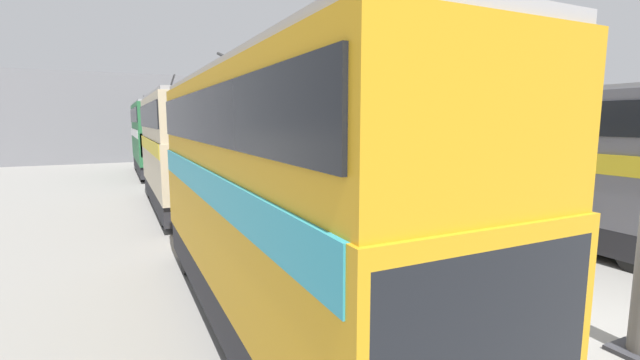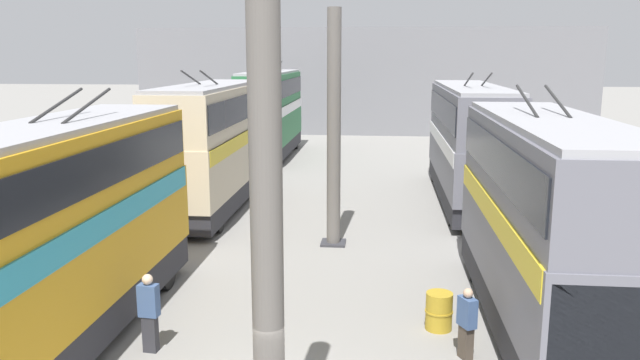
{
  "view_description": "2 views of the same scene",
  "coord_description": "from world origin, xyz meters",
  "px_view_note": "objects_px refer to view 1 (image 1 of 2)",
  "views": [
    {
      "loc": [
        -4.7,
        7.91,
        3.97
      ],
      "look_at": [
        11.25,
        0.23,
        1.5
      ],
      "focal_mm": 24.0,
      "sensor_mm": 36.0,
      "label": 1
    },
    {
      "loc": [
        -9.13,
        -1.55,
        6.29
      ],
      "look_at": [
        9.86,
        0.34,
        2.44
      ],
      "focal_mm": 35.0,
      "sensor_mm": 36.0,
      "label": 2
    }
  ],
  "objects_px": {
    "bus_right_near": "(271,184)",
    "person_by_left_row": "(552,230)",
    "bus_right_mid": "(179,144)",
    "person_by_right_row": "(359,263)",
    "bus_right_far": "(153,134)",
    "bus_left_far": "(355,139)",
    "oil_drum": "(501,233)",
    "bus_left_near": "(551,156)"
  },
  "relations": [
    {
      "from": "bus_right_mid",
      "to": "bus_right_far",
      "type": "height_order",
      "value": "bus_right_far"
    },
    {
      "from": "person_by_left_row",
      "to": "bus_right_near",
      "type": "bearing_deg",
      "value": -23.88
    },
    {
      "from": "bus_right_near",
      "to": "bus_right_far",
      "type": "bearing_deg",
      "value": -0.0
    },
    {
      "from": "bus_left_far",
      "to": "bus_right_mid",
      "type": "distance_m",
      "value": 10.88
    },
    {
      "from": "bus_left_near",
      "to": "bus_right_near",
      "type": "bearing_deg",
      "value": 100.78
    },
    {
      "from": "bus_right_near",
      "to": "person_by_right_row",
      "type": "relative_size",
      "value": 6.03
    },
    {
      "from": "bus_right_near",
      "to": "oil_drum",
      "type": "distance_m",
      "value": 8.78
    },
    {
      "from": "oil_drum",
      "to": "bus_left_near",
      "type": "bearing_deg",
      "value": -85.51
    },
    {
      "from": "bus_right_near",
      "to": "bus_right_far",
      "type": "distance_m",
      "value": 26.09
    },
    {
      "from": "bus_right_far",
      "to": "oil_drum",
      "type": "height_order",
      "value": "bus_right_far"
    },
    {
      "from": "bus_left_near",
      "to": "bus_right_near",
      "type": "xyz_separation_m",
      "value": [
        -2.02,
        10.6,
        -0.0
      ]
    },
    {
      "from": "bus_right_near",
      "to": "bus_left_far",
      "type": "bearing_deg",
      "value": -35.27
    },
    {
      "from": "bus_right_far",
      "to": "oil_drum",
      "type": "relative_size",
      "value": 11.38
    },
    {
      "from": "person_by_right_row",
      "to": "bus_right_near",
      "type": "bearing_deg",
      "value": -81.6
    },
    {
      "from": "bus_left_far",
      "to": "oil_drum",
      "type": "relative_size",
      "value": 12.74
    },
    {
      "from": "person_by_left_row",
      "to": "bus_right_far",
      "type": "bearing_deg",
      "value": -98.03
    },
    {
      "from": "bus_left_far",
      "to": "bus_right_near",
      "type": "height_order",
      "value": "bus_left_far"
    },
    {
      "from": "bus_right_near",
      "to": "person_by_left_row",
      "type": "xyz_separation_m",
      "value": [
        0.44,
        -8.7,
        -1.99
      ]
    },
    {
      "from": "bus_right_mid",
      "to": "bus_left_far",
      "type": "bearing_deg",
      "value": -76.82
    },
    {
      "from": "bus_right_near",
      "to": "bus_right_far",
      "type": "relative_size",
      "value": 1.05
    },
    {
      "from": "bus_left_far",
      "to": "oil_drum",
      "type": "height_order",
      "value": "bus_left_far"
    },
    {
      "from": "bus_right_far",
      "to": "oil_drum",
      "type": "bearing_deg",
      "value": -161.2
    },
    {
      "from": "bus_right_near",
      "to": "person_by_left_row",
      "type": "relative_size",
      "value": 6.79
    },
    {
      "from": "bus_left_near",
      "to": "person_by_left_row",
      "type": "relative_size",
      "value": 6.2
    },
    {
      "from": "bus_right_near",
      "to": "person_by_left_row",
      "type": "distance_m",
      "value": 8.93
    },
    {
      "from": "bus_right_far",
      "to": "bus_right_near",
      "type": "bearing_deg",
      "value": 180.0
    },
    {
      "from": "oil_drum",
      "to": "bus_right_mid",
      "type": "bearing_deg",
      "value": 37.75
    },
    {
      "from": "bus_left_near",
      "to": "bus_right_far",
      "type": "xyz_separation_m",
      "value": [
        24.07,
        10.6,
        0.2
      ]
    },
    {
      "from": "bus_right_mid",
      "to": "bus_right_far",
      "type": "xyz_separation_m",
      "value": [
        13.59,
        -0.0,
        0.09
      ]
    },
    {
      "from": "bus_right_near",
      "to": "bus_right_mid",
      "type": "distance_m",
      "value": 12.5
    },
    {
      "from": "bus_left_far",
      "to": "oil_drum",
      "type": "distance_m",
      "value": 13.57
    },
    {
      "from": "bus_right_mid",
      "to": "bus_right_near",
      "type": "bearing_deg",
      "value": 180.0
    },
    {
      "from": "bus_right_mid",
      "to": "person_by_right_row",
      "type": "relative_size",
      "value": 5.59
    },
    {
      "from": "bus_left_far",
      "to": "bus_right_far",
      "type": "xyz_separation_m",
      "value": [
        11.11,
        10.6,
        0.17
      ]
    },
    {
      "from": "bus_left_near",
      "to": "bus_left_far",
      "type": "bearing_deg",
      "value": -0.0
    },
    {
      "from": "person_by_left_row",
      "to": "oil_drum",
      "type": "height_order",
      "value": "person_by_left_row"
    },
    {
      "from": "bus_left_far",
      "to": "person_by_right_row",
      "type": "xyz_separation_m",
      "value": [
        -14.9,
        8.6,
        -1.91
      ]
    },
    {
      "from": "bus_left_near",
      "to": "oil_drum",
      "type": "relative_size",
      "value": 10.91
    },
    {
      "from": "bus_left_far",
      "to": "bus_right_near",
      "type": "xyz_separation_m",
      "value": [
        -14.98,
        10.6,
        -0.04
      ]
    },
    {
      "from": "bus_right_mid",
      "to": "bus_right_far",
      "type": "bearing_deg",
      "value": -0.0
    },
    {
      "from": "bus_left_far",
      "to": "bus_right_near",
      "type": "relative_size",
      "value": 1.07
    },
    {
      "from": "bus_right_near",
      "to": "oil_drum",
      "type": "height_order",
      "value": "bus_right_near"
    }
  ]
}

